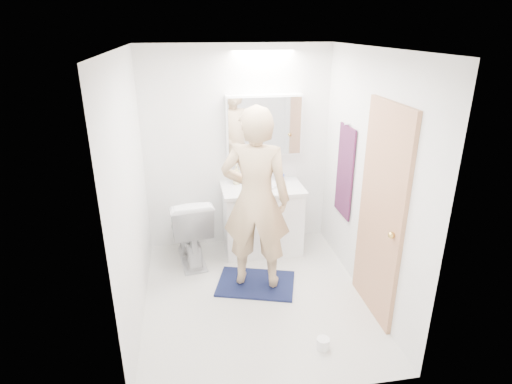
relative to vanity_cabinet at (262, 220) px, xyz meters
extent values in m
plane|color=silver|center=(-0.25, -0.96, -0.39)|extent=(2.50, 2.50, 0.00)
plane|color=white|center=(-0.25, -0.96, 2.01)|extent=(2.50, 2.50, 0.00)
plane|color=white|center=(-0.25, 0.29, 0.81)|extent=(2.50, 0.00, 2.50)
plane|color=white|center=(-0.25, -2.21, 0.81)|extent=(2.50, 0.00, 2.50)
plane|color=white|center=(-1.35, -0.96, 0.81)|extent=(0.00, 2.50, 2.50)
plane|color=white|center=(0.85, -0.96, 0.81)|extent=(0.00, 2.50, 2.50)
cube|color=white|center=(0.00, 0.00, 0.00)|extent=(0.90, 0.55, 0.78)
cube|color=white|center=(0.00, 0.00, 0.41)|extent=(0.95, 0.58, 0.04)
cylinder|color=white|center=(0.00, 0.03, 0.45)|extent=(0.36, 0.36, 0.03)
cylinder|color=white|center=(0.00, 0.22, 0.51)|extent=(0.02, 0.02, 0.16)
cube|color=white|center=(0.05, 0.21, 1.11)|extent=(0.88, 0.14, 0.70)
cube|color=silver|center=(0.05, 0.13, 1.11)|extent=(0.84, 0.01, 0.66)
imported|color=silver|center=(-0.87, -0.12, 0.02)|extent=(0.56, 0.86, 0.82)
cube|color=#14193F|center=(-0.21, -0.75, -0.38)|extent=(0.93, 0.76, 0.02)
imported|color=tan|center=(-0.21, -0.75, 0.59)|extent=(0.78, 0.63, 1.87)
cube|color=tan|center=(0.83, -1.31, 0.61)|extent=(0.04, 0.80, 2.00)
sphere|color=gold|center=(0.79, -1.61, 0.56)|extent=(0.06, 0.06, 0.06)
cube|color=#111E38|center=(0.83, -0.41, 0.71)|extent=(0.02, 0.42, 1.00)
cylinder|color=silver|center=(0.82, -0.41, 1.23)|extent=(0.07, 0.02, 0.02)
imported|color=beige|center=(-0.28, 0.15, 0.55)|extent=(0.11, 0.11, 0.24)
imported|color=#5C7FC6|center=(-0.22, 0.18, 0.51)|extent=(0.08, 0.08, 0.15)
imported|color=#4560CF|center=(0.26, 0.16, 0.47)|extent=(0.11, 0.11, 0.08)
cylinder|color=white|center=(0.20, -1.78, -0.34)|extent=(0.11, 0.11, 0.10)
camera|label=1|loc=(-0.84, -4.48, 2.18)|focal=29.40mm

